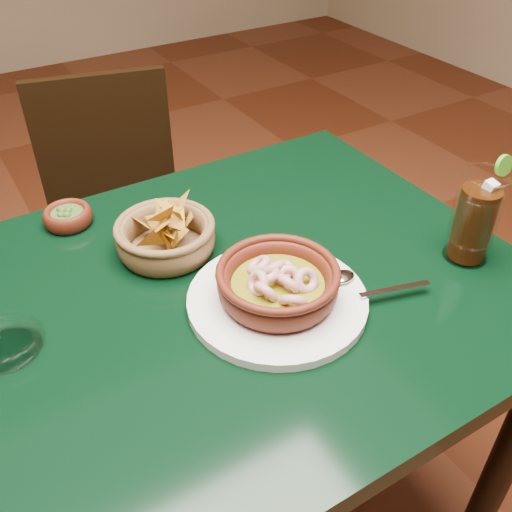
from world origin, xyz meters
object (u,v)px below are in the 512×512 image
dining_chair (119,221)px  chip_basket (166,236)px  shrimp_plate (278,288)px  dining_table (180,349)px  cola_drink (475,218)px

dining_chair → chip_basket: bearing=-97.5°
dining_chair → shrimp_plate: (0.02, -0.78, 0.32)m
dining_table → chip_basket: chip_basket is taller
chip_basket → cola_drink: (0.45, -0.29, 0.05)m
dining_chair → chip_basket: 0.65m
shrimp_plate → cola_drink: size_ratio=1.97×
shrimp_plate → cola_drink: bearing=-10.9°
shrimp_plate → cola_drink: cola_drink is taller
dining_table → shrimp_plate: 0.21m
chip_basket → cola_drink: 0.54m
dining_table → dining_chair: bearing=79.9°
dining_chair → cola_drink: (0.37, -0.85, 0.37)m
dining_table → dining_chair: size_ratio=1.41×
dining_table → dining_chair: dining_chair is taller
shrimp_plate → cola_drink: 0.36m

